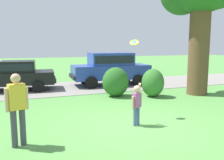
% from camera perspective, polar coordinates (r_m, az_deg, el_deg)
% --- Properties ---
extents(ground_plane, '(80.00, 80.00, 0.00)m').
position_cam_1_polar(ground_plane, '(7.48, 5.28, -10.40)').
color(ground_plane, '#518E42').
extents(driveway_strip, '(28.00, 4.40, 0.02)m').
position_cam_1_polar(driveway_strip, '(13.90, -7.52, -1.64)').
color(driveway_strip, gray).
rests_on(driveway_strip, ground).
extents(shrub_near_tree, '(1.24, 1.12, 1.36)m').
position_cam_1_polar(shrub_near_tree, '(11.25, 0.85, -0.45)').
color(shrub_near_tree, '#286023').
rests_on(shrub_near_tree, ground).
extents(shrub_centre_left, '(1.03, 1.05, 1.30)m').
position_cam_1_polar(shrub_centre_left, '(11.35, 9.56, -0.65)').
color(shrub_centre_left, '#33702B').
rests_on(shrub_centre_left, ground).
extents(parked_sedan, '(4.55, 2.39, 1.56)m').
position_cam_1_polar(parked_sedan, '(13.66, -21.99, 1.20)').
color(parked_sedan, black).
rests_on(parked_sedan, ground).
extents(parked_suv, '(4.78, 2.26, 1.92)m').
position_cam_1_polar(parked_suv, '(14.43, -0.35, 3.07)').
color(parked_suv, '#28429E').
rests_on(parked_suv, ground).
extents(child_thrower, '(0.39, 0.37, 1.29)m').
position_cam_1_polar(child_thrower, '(7.23, 5.79, -5.14)').
color(child_thrower, '#4C608C').
rests_on(child_thrower, ground).
extents(frisbee, '(0.32, 0.26, 0.26)m').
position_cam_1_polar(frisbee, '(8.00, 5.24, 8.79)').
color(frisbee, yellow).
extents(adult_onlooker, '(0.51, 0.31, 1.74)m').
position_cam_1_polar(adult_onlooker, '(6.08, -21.38, -5.69)').
color(adult_onlooker, '#3F3F4C').
rests_on(adult_onlooker, ground).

